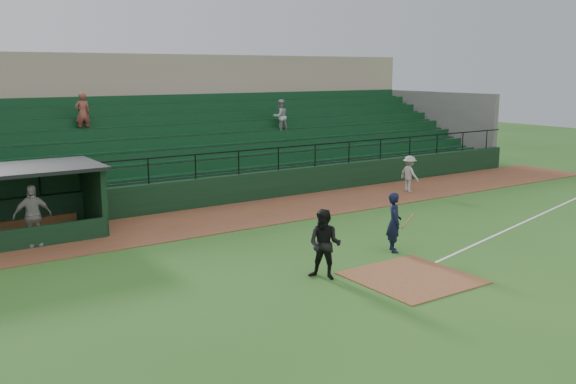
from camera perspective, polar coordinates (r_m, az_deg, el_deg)
ground at (r=17.97m, az=9.02°, el=-6.95°), size 90.00×90.00×0.00m
warning_track at (r=24.20m, az=-3.98°, el=-2.08°), size 40.00×4.00×0.03m
home_plate_dirt at (r=17.29m, az=11.29°, el=-7.71°), size 3.00×3.00×0.03m
foul_line at (r=24.62m, az=20.86°, el=-2.59°), size 17.49×4.44×0.01m
stadium_structure at (r=31.34m, az=-11.84°, el=4.98°), size 38.00×13.08×6.40m
batter_at_plate at (r=19.42m, az=9.72°, el=-2.75°), size 1.16×0.81×1.86m
umpire at (r=16.68m, az=3.40°, el=-4.83°), size 1.12×1.17×1.91m
runner at (r=28.98m, az=11.08°, el=1.65°), size 0.64×1.09×1.66m
dugout_player_a at (r=21.17m, az=-22.42°, el=-2.04°), size 1.16×0.49×1.98m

